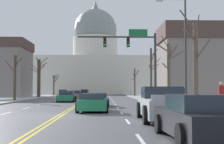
# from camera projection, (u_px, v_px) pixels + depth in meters

# --- Properties ---
(ground) EXTENTS (20.00, 180.00, 0.20)m
(ground) POSITION_uv_depth(u_px,v_px,m) (60.00, 115.00, 18.08)
(ground) COLOR #4B4B50
(signal_gantry) EXTENTS (7.91, 0.41, 7.35)m
(signal_gantry) POSITION_uv_depth(u_px,v_px,m) (134.00, 50.00, 32.94)
(signal_gantry) COLOR #28282D
(signal_gantry) RESTS_ON ground
(street_lamp_right) EXTENTS (2.21, 0.24, 7.86)m
(street_lamp_right) POSITION_uv_depth(u_px,v_px,m) (182.00, 42.00, 23.14)
(street_lamp_right) COLOR #333338
(street_lamp_right) RESTS_ON ground
(capitol_building) EXTENTS (34.33, 19.08, 27.04)m
(capitol_building) POSITION_uv_depth(u_px,v_px,m) (95.00, 64.00, 94.54)
(capitol_building) COLOR beige
(capitol_building) RESTS_ON ground
(sedan_near_00) EXTENTS (2.13, 4.70, 1.16)m
(sedan_near_00) POSITION_uv_depth(u_px,v_px,m) (96.00, 100.00, 27.69)
(sedan_near_00) COLOR navy
(sedan_near_00) RESTS_ON ground
(sedan_near_01) EXTENTS (2.01, 4.29, 1.20)m
(sedan_near_01) POSITION_uv_depth(u_px,v_px,m) (93.00, 103.00, 21.36)
(sedan_near_01) COLOR #1E7247
(sedan_near_01) RESTS_ON ground
(pickup_truck_near_02) EXTENTS (2.39, 5.34, 1.59)m
(pickup_truck_near_02) POSITION_uv_depth(u_px,v_px,m) (164.00, 105.00, 15.42)
(pickup_truck_near_02) COLOR #ADB2B7
(pickup_truck_near_02) RESTS_ON ground
(sedan_near_03) EXTENTS (2.11, 4.56, 1.33)m
(sedan_near_03) POSITION_uv_depth(u_px,v_px,m) (199.00, 118.00, 9.61)
(sedan_near_03) COLOR black
(sedan_near_03) RESTS_ON ground
(sedan_oncoming_00) EXTENTS (2.02, 4.53, 1.21)m
(sedan_oncoming_00) POSITION_uv_depth(u_px,v_px,m) (67.00, 97.00, 37.28)
(sedan_oncoming_00) COLOR #1E7247
(sedan_oncoming_00) RESTS_ON ground
(sedan_oncoming_01) EXTENTS (2.07, 4.45, 1.20)m
(sedan_oncoming_01) POSITION_uv_depth(u_px,v_px,m) (75.00, 95.00, 49.00)
(sedan_oncoming_01) COLOR #6B6056
(sedan_oncoming_01) RESTS_ON ground
(sedan_oncoming_02) EXTENTS (2.00, 4.30, 1.30)m
(sedan_oncoming_02) POSITION_uv_depth(u_px,v_px,m) (63.00, 93.00, 62.72)
(sedan_oncoming_02) COLOR silver
(sedan_oncoming_02) RESTS_ON ground
(sedan_oncoming_03) EXTENTS (2.03, 4.71, 1.33)m
(sedan_oncoming_03) POSITION_uv_depth(u_px,v_px,m) (84.00, 93.00, 72.67)
(sedan_oncoming_03) COLOR black
(sedan_oncoming_03) RESTS_ON ground
(flank_building_01) EXTENTS (11.77, 8.53, 10.70)m
(flank_building_01) POSITION_uv_depth(u_px,v_px,m) (200.00, 62.00, 48.09)
(flank_building_01) COLOR slate
(flank_building_01) RESTS_ON ground
(bare_tree_00) EXTENTS (2.34, 2.20, 5.88)m
(bare_tree_00) POSITION_uv_depth(u_px,v_px,m) (169.00, 70.00, 28.00)
(bare_tree_00) COLOR brown
(bare_tree_00) RESTS_ON ground
(bare_tree_01) EXTENTS (1.73, 1.89, 6.36)m
(bare_tree_01) POSITION_uv_depth(u_px,v_px,m) (38.00, 77.00, 51.37)
(bare_tree_01) COLOR #423328
(bare_tree_01) RESTS_ON ground
(bare_tree_02) EXTENTS (1.57, 1.59, 6.13)m
(bare_tree_02) POSITION_uv_depth(u_px,v_px,m) (151.00, 72.00, 38.47)
(bare_tree_02) COLOR #4C3D2D
(bare_tree_02) RESTS_ON ground
(bare_tree_03) EXTENTS (1.92, 1.46, 5.67)m
(bare_tree_03) POSITION_uv_depth(u_px,v_px,m) (15.00, 76.00, 38.69)
(bare_tree_03) COLOR #4C3D2D
(bare_tree_03) RESTS_ON ground
(bare_tree_04) EXTENTS (1.91, 2.56, 6.84)m
(bare_tree_04) POSITION_uv_depth(u_px,v_px,m) (196.00, 62.00, 22.68)
(bare_tree_04) COLOR brown
(bare_tree_04) RESTS_ON ground
(bare_tree_05) EXTENTS (1.47, 1.43, 4.47)m
(bare_tree_05) POSITION_uv_depth(u_px,v_px,m) (54.00, 84.00, 68.89)
(bare_tree_05) COLOR brown
(bare_tree_05) RESTS_ON ground
(bare_tree_06) EXTENTS (1.88, 1.41, 5.17)m
(bare_tree_06) POSITION_uv_depth(u_px,v_px,m) (135.00, 81.00, 61.95)
(bare_tree_06) COLOR #4C3D2D
(bare_tree_06) RESTS_ON ground
(bare_tree_07) EXTENTS (1.59, 1.68, 6.73)m
(bare_tree_07) POSITION_uv_depth(u_px,v_px,m) (40.00, 77.00, 55.55)
(bare_tree_07) COLOR #423328
(bare_tree_07) RESTS_ON ground
(pedestrian_00) EXTENTS (0.35, 0.34, 1.58)m
(pedestrian_00) POSITION_uv_depth(u_px,v_px,m) (185.00, 95.00, 25.76)
(pedestrian_00) COLOR #33333D
(pedestrian_00) RESTS_ON ground
(pedestrian_01) EXTENTS (0.35, 0.34, 1.72)m
(pedestrian_01) POSITION_uv_depth(u_px,v_px,m) (222.00, 96.00, 17.78)
(pedestrian_01) COLOR #33333D
(pedestrian_01) RESTS_ON ground
(bicycle_parked) EXTENTS (0.12, 1.77, 0.85)m
(bicycle_parked) POSITION_uv_depth(u_px,v_px,m) (221.00, 108.00, 17.23)
(bicycle_parked) COLOR black
(bicycle_parked) RESTS_ON ground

